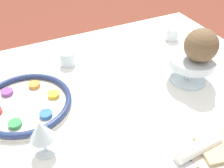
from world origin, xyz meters
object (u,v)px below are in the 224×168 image
seder_plate (26,103)px  cup_near (172,34)px  wine_glass (41,132)px  fruit_stand (192,64)px  napkin_roll (198,148)px  orange_fruit (202,47)px  cup_mid (68,58)px  bread_plate (216,150)px  coconut (201,45)px

seder_plate → cup_near: size_ratio=4.88×
wine_glass → fruit_stand: size_ratio=0.66×
napkin_roll → orange_fruit: bearing=52.0°
seder_plate → cup_mid: cup_mid is taller
napkin_roll → cup_near: size_ratio=2.33×
bread_plate → napkin_roll: 0.06m
napkin_roll → cup_mid: size_ratio=2.33×
seder_plate → wine_glass: bearing=-86.3°
seder_plate → cup_mid: size_ratio=4.88×
seder_plate → napkin_roll: napkin_roll is taller
orange_fruit → bread_plate: 0.36m
bread_plate → coconut: bearing=63.1°
fruit_stand → cup_near: 0.33m
cup_near → cup_mid: (-0.51, 0.01, 0.00)m
fruit_stand → orange_fruit: bearing=-12.1°
orange_fruit → cup_mid: size_ratio=1.18×
orange_fruit → cup_near: 0.34m
coconut → napkin_roll: size_ratio=0.79×
fruit_stand → bread_plate: bearing=-114.8°
coconut → cup_mid: size_ratio=1.83×
seder_plate → fruit_stand: 0.61m
bread_plate → napkin_roll: bearing=157.8°
fruit_stand → cup_near: bearing=65.9°
seder_plate → coconut: (0.59, -0.14, 0.15)m
seder_plate → coconut: bearing=-13.3°
orange_fruit → cup_mid: bearing=142.8°
seder_plate → napkin_roll: bearing=-44.9°
cup_near → cup_mid: same height
fruit_stand → orange_fruit: (0.03, -0.01, 0.07)m
seder_plate → wine_glass: (0.01, -0.21, 0.07)m
bread_plate → cup_mid: 0.65m
wine_glass → cup_mid: 0.44m
bread_plate → cup_mid: size_ratio=2.68×
coconut → napkin_roll: 0.35m
bread_plate → cup_near: size_ratio=2.68×
fruit_stand → napkin_roll: (-0.19, -0.28, -0.06)m
coconut → cup_near: coconut is taller
seder_plate → cup_mid: (0.21, 0.18, 0.01)m
seder_plate → fruit_stand: fruit_stand is taller
bread_plate → fruit_stand: bearing=65.2°
bread_plate → cup_near: bearing=65.6°
wine_glass → fruit_stand: 0.58m
seder_plate → fruit_stand: (0.59, -0.12, 0.06)m
orange_fruit → cup_near: bearing=70.5°
bread_plate → napkin_roll: napkin_roll is taller
wine_glass → cup_near: bearing=28.7°
napkin_roll → fruit_stand: bearing=55.9°
cup_mid → fruit_stand: bearing=-38.5°
seder_plate → wine_glass: wine_glass is taller
fruit_stand → orange_fruit: 0.07m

